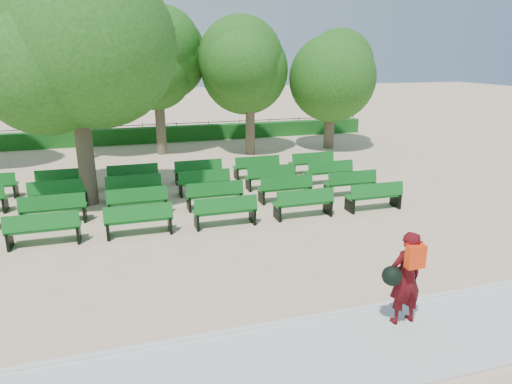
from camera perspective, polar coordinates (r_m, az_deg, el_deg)
ground at (r=14.60m, az=-6.37°, el=-3.50°), size 120.00×120.00×0.00m
paving at (r=8.26m, az=3.96°, el=-20.72°), size 30.00×2.20×0.06m
curb at (r=9.13m, az=1.30°, el=-16.44°), size 30.00×0.12×0.10m
hedge at (r=27.97m, az=-11.82°, el=7.05°), size 26.00×0.70×0.90m
fence at (r=28.44m, az=-11.84°, el=6.28°), size 26.00×0.10×1.02m
tree_line at (r=24.14m, az=-10.83°, el=4.49°), size 21.80×6.80×7.04m
bench_array at (r=16.30m, az=-10.21°, el=-1.12°), size 1.93×0.62×1.21m
tree_among at (r=16.37m, az=-21.73°, el=15.33°), size 5.00×5.00×7.23m
person at (r=9.19m, az=18.13°, el=-10.05°), size 0.89×0.54×1.87m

